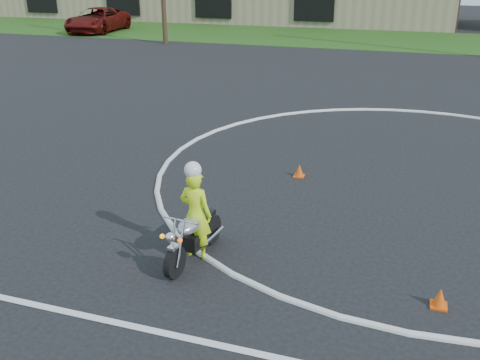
% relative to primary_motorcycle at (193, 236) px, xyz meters
% --- Properties ---
extents(ground, '(120.00, 120.00, 0.00)m').
position_rel_primary_motorcycle_xyz_m(ground, '(3.49, 2.09, -0.45)').
color(ground, black).
rests_on(ground, ground).
extents(grass_strip, '(120.00, 10.00, 0.02)m').
position_rel_primary_motorcycle_xyz_m(grass_strip, '(3.49, 29.09, -0.44)').
color(grass_strip, '#1E4714').
rests_on(grass_strip, ground).
extents(primary_motorcycle, '(0.62, 1.76, 0.92)m').
position_rel_primary_motorcycle_xyz_m(primary_motorcycle, '(0.00, 0.00, 0.00)').
color(primary_motorcycle, black).
rests_on(primary_motorcycle, ground).
extents(rider_primary_grp, '(0.61, 0.44, 1.72)m').
position_rel_primary_motorcycle_xyz_m(rider_primary_grp, '(0.00, 0.13, 0.38)').
color(rider_primary_grp, '#D3FF1A').
rests_on(rider_primary_grp, ground).
extents(pickup_grp, '(3.24, 6.16, 1.65)m').
position_rel_primary_motorcycle_xyz_m(pickup_grp, '(-18.58, 26.98, 0.38)').
color(pickup_grp, '#530C09').
rests_on(pickup_grp, ground).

